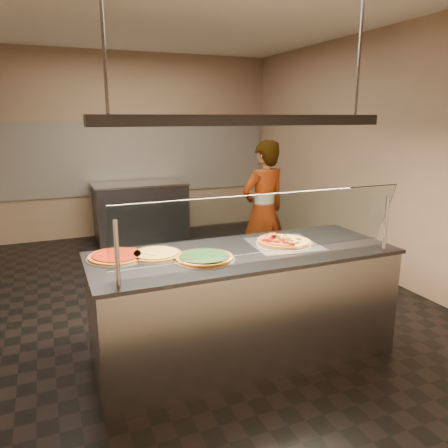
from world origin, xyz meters
name	(u,v)px	position (x,y,z in m)	size (l,w,h in m)	color
ground	(183,296)	(0.00, 0.00, -0.01)	(5.00, 6.00, 0.02)	black
ceiling	(176,7)	(0.00, 0.00, 3.01)	(5.00, 6.00, 0.02)	silver
wall_back	(128,146)	(0.00, 3.01, 1.50)	(5.00, 0.02, 3.00)	#A08067
wall_front	(379,229)	(0.00, -3.01, 1.50)	(5.00, 0.02, 3.00)	#A08067
wall_right	(370,155)	(2.51, 0.00, 1.50)	(0.02, 6.00, 3.00)	#A08067
tile_band	(128,158)	(0.00, 2.98, 1.30)	(4.90, 0.02, 1.20)	silver
serving_counter	(244,305)	(0.09, -1.43, 0.47)	(2.44, 0.94, 0.93)	#B7B7BC
sneeze_guard	(265,225)	(0.09, -1.78, 1.23)	(2.20, 0.18, 0.54)	#B7B7BC
perforated_tray	(284,244)	(0.48, -1.39, 0.94)	(0.59, 0.59, 0.01)	silver
half_pizza_pepperoni	(273,242)	(0.38, -1.39, 0.96)	(0.27, 0.47, 0.05)	brown
half_pizza_sausage	(295,240)	(0.59, -1.39, 0.96)	(0.27, 0.47, 0.04)	brown
pizza_spinach	(204,258)	(-0.27, -1.51, 0.95)	(0.46, 0.46, 0.03)	silver
pizza_cheese	(156,254)	(-0.59, -1.28, 0.94)	(0.42, 0.42, 0.03)	silver
pizza_tomato	(117,256)	(-0.88, -1.22, 0.94)	(0.46, 0.46, 0.03)	silver
pizza_spatula	(156,254)	(-0.60, -1.33, 0.96)	(0.26, 0.20, 0.02)	#B7B7BC
prep_table	(141,211)	(0.08, 2.55, 0.47)	(1.49, 0.74, 0.93)	#39393F
worker	(264,210)	(1.13, 0.22, 0.85)	(0.62, 0.41, 1.71)	#423E4B
heat_lamp_housing	(246,120)	(0.09, -1.43, 1.95)	(2.30, 0.18, 0.08)	#39393F
lamp_rod_left	(103,32)	(-0.91, -1.43, 2.50)	(0.02, 0.02, 1.01)	#B7B7BC
lamp_rod_right	(360,50)	(1.09, -1.43, 2.50)	(0.02, 0.02, 1.01)	#B7B7BC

